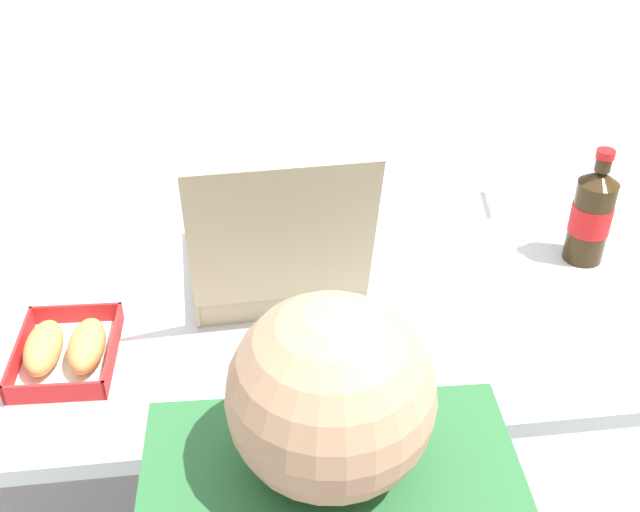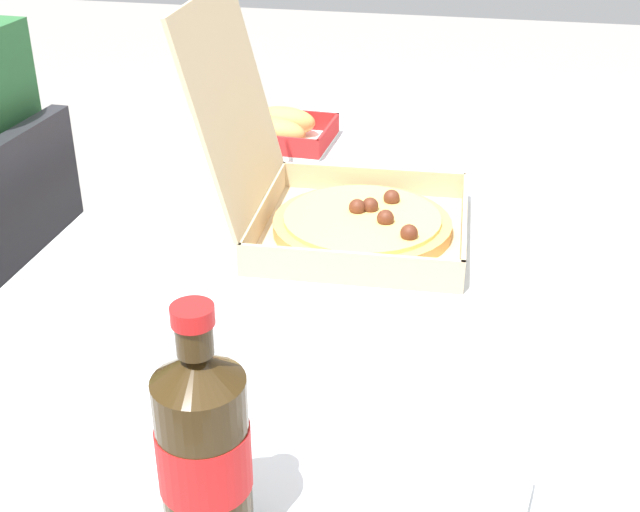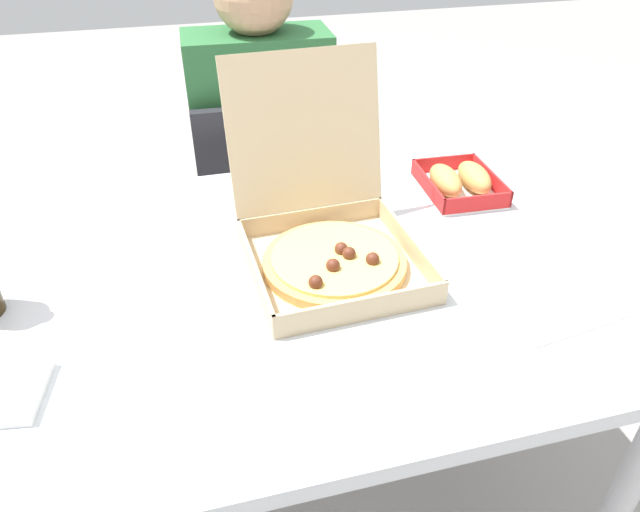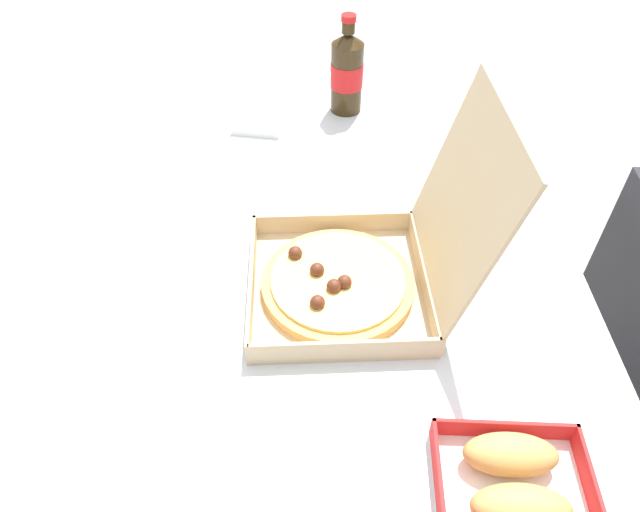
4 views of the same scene
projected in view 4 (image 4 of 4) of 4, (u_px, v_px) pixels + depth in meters
The scene contains 7 objects.
ground_plane at pixel (335, 439), 1.55m from camera, with size 10.00×10.00×0.00m, color gray.
dining_table at pixel (341, 273), 1.10m from camera, with size 1.30×0.82×0.72m.
pizza_box_open at pixel (358, 270), 0.93m from camera, with size 0.30×0.37×0.33m.
bread_side_box at pixel (515, 482), 0.70m from camera, with size 0.16×0.20×0.06m.
cola_bottle at pixel (347, 72), 1.31m from camera, with size 0.07×0.07×0.22m.
paper_menu at pixel (203, 474), 0.74m from camera, with size 0.21×0.15×0.00m, color white.
napkin_pile at pixel (260, 120), 1.32m from camera, with size 0.11×0.11×0.02m, color white.
Camera 4 is at (0.76, -0.04, 1.44)m, focal length 32.50 mm.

